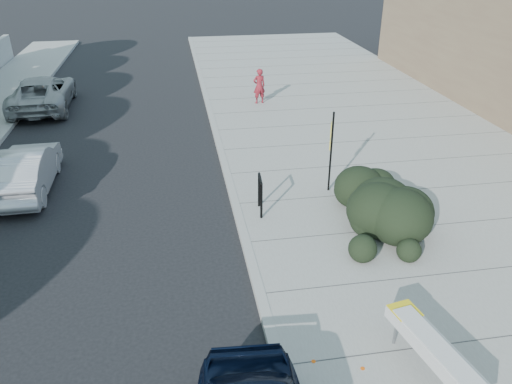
% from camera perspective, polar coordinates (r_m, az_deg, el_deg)
% --- Properties ---
extents(ground, '(120.00, 120.00, 0.00)m').
position_cam_1_polar(ground, '(10.80, 0.52, -12.17)').
color(ground, black).
rests_on(ground, ground).
extents(sidewalk_near, '(11.20, 50.00, 0.15)m').
position_cam_1_polar(sidewalk_near, '(16.45, 16.92, 1.68)').
color(sidewalk_near, gray).
rests_on(sidewalk_near, ground).
extents(curb_near, '(0.22, 50.00, 0.17)m').
position_cam_1_polar(curb_near, '(14.91, -2.83, 0.25)').
color(curb_near, '#9E9E99').
rests_on(curb_near, ground).
extents(bench, '(0.90, 2.43, 0.71)m').
position_cam_1_polar(bench, '(9.18, 19.96, -16.82)').
color(bench, gray).
rests_on(bench, sidewalk_near).
extents(bike_rack, '(0.12, 0.71, 1.03)m').
position_cam_1_polar(bike_rack, '(13.31, 0.49, 0.08)').
color(bike_rack, black).
rests_on(bike_rack, sidewalk_near).
extents(sign_post, '(0.13, 0.27, 2.40)m').
position_cam_1_polar(sign_post, '(14.34, 8.55, 5.13)').
color(sign_post, black).
rests_on(sign_post, sidewalk_near).
extents(hedge, '(2.37, 4.04, 1.44)m').
position_cam_1_polar(hedge, '(13.22, 13.33, -0.46)').
color(hedge, black).
rests_on(hedge, sidewalk_near).
extents(wagon_silver, '(1.48, 4.07, 1.33)m').
position_cam_1_polar(wagon_silver, '(16.31, -24.86, 2.33)').
color(wagon_silver, silver).
rests_on(wagon_silver, ground).
extents(suv_silver, '(2.55, 5.19, 1.42)m').
position_cam_1_polar(suv_silver, '(24.17, -23.21, 10.40)').
color(suv_silver, '#9A9DA0').
rests_on(suv_silver, ground).
extents(pedestrian, '(0.62, 0.47, 1.54)m').
position_cam_1_polar(pedestrian, '(22.52, 0.37, 12.02)').
color(pedestrian, maroon).
rests_on(pedestrian, sidewalk_near).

